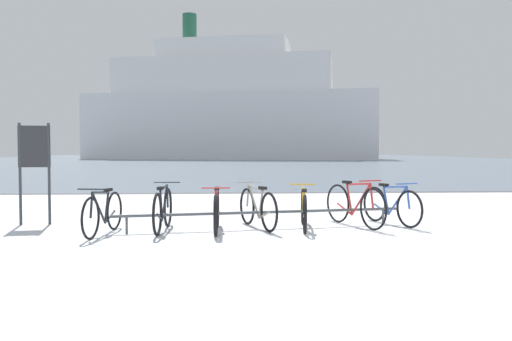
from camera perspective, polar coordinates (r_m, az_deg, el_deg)
The scene contains 11 objects.
ground at distance 60.28m, azimuth -1.59°, elevation 0.98°, with size 80.00×132.00×0.08m.
bike_rack at distance 9.08m, azimuth 0.66°, elevation -4.61°, with size 4.98×0.89×0.31m.
bicycle_0 at distance 8.78m, azimuth -16.23°, elevation -4.41°, with size 0.46×1.61×0.77m.
bicycle_1 at distance 8.91m, azimuth -10.05°, elevation -4.17°, with size 0.46×1.66×0.81m.
bicycle_2 at distance 8.77m, azimuth -4.30°, elevation -4.36°, with size 0.46×1.63×0.77m.
bicycle_3 at distance 9.11m, azimuth 0.16°, elevation -4.05°, with size 0.65×1.57×0.78m.
bicycle_4 at distance 9.13m, azimuth 5.19°, elevation -4.16°, with size 0.46×1.73×0.74m.
bicycle_5 at distance 9.50m, azimuth 10.65°, elevation -3.66°, with size 0.73×1.66×0.84m.
bicycle_6 at distance 9.84m, azimuth 14.45°, elevation -3.66°, with size 0.69×1.51×0.78m.
info_sign at distance 10.29m, azimuth -22.89°, elevation 1.43°, with size 0.55×0.11×1.84m.
ferry_ship at distance 73.63m, azimuth -2.96°, elevation 6.54°, with size 40.95×19.68×20.25m.
Camera 1 is at (-2.00, -6.33, 1.37)m, focal length 36.92 mm.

